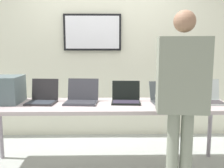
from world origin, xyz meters
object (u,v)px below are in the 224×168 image
(laptop_station_2, at_px, (126,98))
(laptop_station_3, at_px, (165,98))
(laptop_station_4, at_px, (207,97))
(laptop_station_1, at_px, (82,97))
(laptop_station_0, at_px, (43,97))
(equipment_box, at_px, (4,90))
(workbench, at_px, (106,108))
(person, at_px, (182,88))

(laptop_station_2, height_order, laptop_station_3, laptop_station_2)
(laptop_station_4, bearing_deg, laptop_station_1, 179.22)
(laptop_station_0, relative_size, laptop_station_4, 1.02)
(laptop_station_4, bearing_deg, laptop_station_2, 178.84)
(equipment_box, relative_size, laptop_station_2, 1.17)
(workbench, distance_m, laptop_station_1, 0.31)
(equipment_box, relative_size, laptop_station_0, 1.16)
(laptop_station_3, height_order, laptop_station_4, laptop_station_4)
(laptop_station_0, bearing_deg, equipment_box, 178.62)
(laptop_station_1, distance_m, laptop_station_3, 0.98)
(workbench, bearing_deg, laptop_station_2, 16.51)
(workbench, height_order, laptop_station_2, laptop_station_2)
(equipment_box, distance_m, laptop_station_3, 1.89)
(laptop_station_4, bearing_deg, person, -127.34)
(laptop_station_0, distance_m, laptop_station_2, 0.98)
(equipment_box, bearing_deg, laptop_station_1, -1.11)
(laptop_station_2, bearing_deg, laptop_station_4, -1.16)
(laptop_station_1, bearing_deg, equipment_box, 178.89)
(workbench, distance_m, equipment_box, 1.21)
(equipment_box, xyz_separation_m, laptop_station_0, (0.45, -0.01, -0.09))
(equipment_box, xyz_separation_m, laptop_station_2, (1.42, -0.02, -0.10))
(workbench, xyz_separation_m, laptop_station_0, (-0.74, 0.08, 0.11))
(laptop_station_3, bearing_deg, workbench, -175.01)
(laptop_station_0, bearing_deg, laptop_station_3, -0.65)
(laptop_station_0, xyz_separation_m, laptop_station_4, (1.93, -0.03, -0.00))
(person, bearing_deg, laptop_station_3, 88.54)
(workbench, bearing_deg, laptop_station_0, 174.04)
(laptop_station_0, height_order, laptop_station_2, laptop_station_0)
(equipment_box, relative_size, laptop_station_1, 1.02)
(laptop_station_2, bearing_deg, laptop_station_1, 179.92)
(laptop_station_0, bearing_deg, laptop_station_1, -0.84)
(equipment_box, bearing_deg, laptop_station_4, -0.90)
(workbench, distance_m, laptop_station_0, 0.75)
(laptop_station_0, height_order, laptop_station_4, laptop_station_0)
(laptop_station_3, bearing_deg, laptop_station_1, 179.44)
(laptop_station_0, xyz_separation_m, laptop_station_3, (1.44, -0.02, -0.01))
(laptop_station_0, distance_m, laptop_station_1, 0.46)
(equipment_box, height_order, person, person)
(workbench, height_order, equipment_box, equipment_box)
(laptop_station_1, height_order, laptop_station_4, laptop_station_1)
(equipment_box, relative_size, laptop_station_4, 1.18)
(workbench, xyz_separation_m, laptop_station_2, (0.24, 0.07, 0.11))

